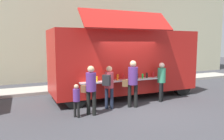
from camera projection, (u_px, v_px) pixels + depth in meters
The scene contains 10 objects.
ground_plane at pixel (141, 108), 8.20m from camera, with size 60.00×60.00×0.00m, color #38383D.
curb_strip at pixel (28, 91), 10.82m from camera, with size 28.00×1.60×0.15m, color #9E998E.
building_behind at pixel (36, 8), 14.18m from camera, with size 32.00×2.40×9.45m, color beige.
food_truck_main at pixel (124, 61), 9.96m from camera, with size 6.57×3.14×3.69m.
trash_bin at pixel (165, 74), 13.95m from camera, with size 0.60×0.60×0.96m, color #2E5B38.
customer_front_ordering at pixel (132, 80), 8.24m from camera, with size 0.56×0.45×1.79m.
customer_mid_with_backpack at pixel (109, 83), 8.04m from camera, with size 0.50×0.49×1.61m.
customer_rear_waiting at pixel (91, 86), 7.36m from camera, with size 0.47×0.50×1.69m.
customer_extra_browsing at pixel (162, 78), 9.12m from camera, with size 0.33×0.33×1.64m.
child_near_queue at pixel (76, 98), 7.14m from camera, with size 0.23×0.23×1.11m.
Camera 1 is at (-4.38, -6.75, 2.42)m, focal length 35.08 mm.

